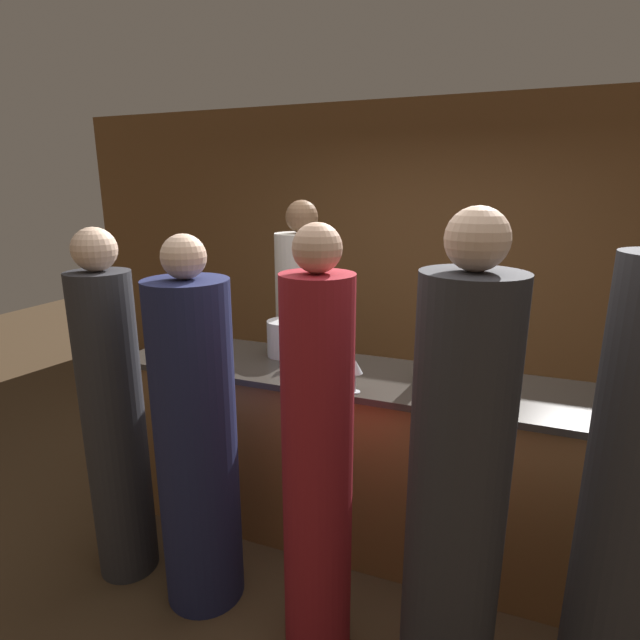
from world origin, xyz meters
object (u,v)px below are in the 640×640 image
(guest_1, at_px, (197,443))
(bartender, at_px, (303,344))
(guest_0, at_px, (318,464))
(guest_2, at_px, (634,510))
(wine_bottle_0, at_px, (422,361))
(ice_bucket, at_px, (284,338))
(guest_3, at_px, (457,491))
(guest_4, at_px, (114,421))

(guest_1, bearing_deg, bartender, 92.67)
(guest_0, relative_size, guest_2, 0.94)
(wine_bottle_0, relative_size, ice_bucket, 1.43)
(guest_1, relative_size, guest_2, 0.90)
(guest_3, xyz_separation_m, ice_bucket, (-1.12, 0.88, 0.23))
(guest_0, xyz_separation_m, guest_1, (-0.63, 0.04, -0.05))
(bartender, relative_size, guest_4, 1.05)
(guest_3, height_order, wine_bottle_0, guest_3)
(guest_2, height_order, ice_bucket, guest_2)
(bartender, height_order, wine_bottle_0, bartender)
(bartender, relative_size, guest_0, 1.02)
(ice_bucket, bearing_deg, guest_1, -95.65)
(guest_0, xyz_separation_m, guest_4, (-1.12, 0.04, -0.02))
(guest_0, bearing_deg, guest_3, -1.92)
(ice_bucket, bearing_deg, guest_2, -25.92)
(guest_3, distance_m, guest_4, 1.69)
(guest_0, distance_m, guest_1, 0.63)
(guest_1, height_order, ice_bucket, guest_1)
(guest_0, bearing_deg, ice_bucket, 122.69)
(bartender, distance_m, guest_2, 2.34)
(guest_1, xyz_separation_m, wine_bottle_0, (0.93, 0.67, 0.30))
(bartender, relative_size, guest_1, 1.06)
(bartender, distance_m, guest_1, 1.44)
(guest_0, distance_m, guest_3, 0.57)
(bartender, height_order, guest_2, guest_2)
(guest_4, height_order, ice_bucket, guest_4)
(guest_1, xyz_separation_m, guest_2, (1.78, -0.01, 0.10))
(wine_bottle_0, bearing_deg, bartender, 142.27)
(guest_2, relative_size, guest_4, 1.10)
(guest_4, bearing_deg, bartender, 73.52)
(guest_3, distance_m, wine_bottle_0, 0.81)
(guest_0, relative_size, wine_bottle_0, 6.12)
(guest_0, xyz_separation_m, guest_2, (1.15, 0.03, 0.05))
(guest_1, xyz_separation_m, ice_bucket, (0.08, 0.81, 0.29))
(bartender, height_order, guest_0, bartender)
(guest_2, distance_m, ice_bucket, 1.89)
(guest_4, bearing_deg, ice_bucket, 54.85)
(guest_1, bearing_deg, guest_0, -3.90)
(guest_4, distance_m, wine_bottle_0, 1.59)
(guest_3, bearing_deg, bartender, 130.14)
(guest_0, bearing_deg, guest_1, 176.10)
(wine_bottle_0, bearing_deg, guest_3, -69.66)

